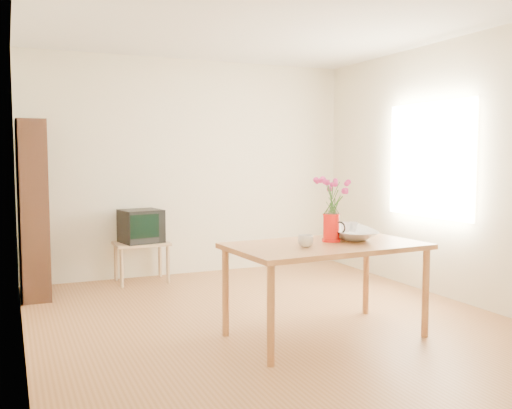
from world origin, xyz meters
name	(u,v)px	position (x,y,z in m)	size (l,w,h in m)	color
room	(273,172)	(0.03, 0.00, 1.30)	(4.50, 4.50, 4.50)	brown
table	(326,253)	(0.22, -0.58, 0.68)	(1.58, 0.97, 0.75)	#9E6136
tv_stand	(141,249)	(-0.70, 1.97, 0.39)	(0.60, 0.45, 0.46)	tan
bookshelf	(33,215)	(-1.85, 1.75, 0.84)	(0.28, 0.70, 1.80)	black
pitcher	(331,229)	(0.32, -0.50, 0.85)	(0.15, 0.21, 0.23)	red
flowers	(332,192)	(0.32, -0.50, 1.15)	(0.26, 0.26, 0.37)	#E53591
mug	(306,241)	(0.00, -0.66, 0.80)	(0.12, 0.12, 0.09)	white
bowl	(350,208)	(0.58, -0.36, 1.00)	(0.54, 0.54, 0.50)	white
teacup_a	(346,214)	(0.54, -0.36, 0.96)	(0.08, 0.08, 0.07)	white
teacup_b	(353,213)	(0.62, -0.34, 0.95)	(0.07, 0.07, 0.07)	white
television	(141,225)	(-0.70, 1.98, 0.65)	(0.50, 0.47, 0.37)	black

